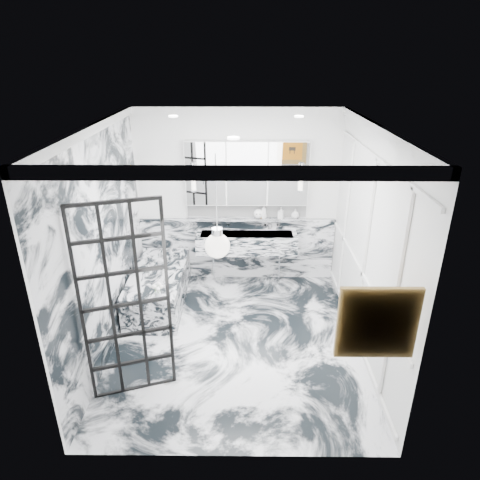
{
  "coord_description": "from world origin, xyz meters",
  "views": [
    {
      "loc": [
        0.1,
        -4.7,
        3.53
      ],
      "look_at": [
        0.05,
        0.5,
        1.24
      ],
      "focal_mm": 32.0,
      "sensor_mm": 36.0,
      "label": 1
    }
  ],
  "objects_px": {
    "crittall_door": "(126,305)",
    "mirror_cabinet": "(247,173)",
    "trough_sink": "(247,243)",
    "bathtub": "(159,288)"
  },
  "relations": [
    {
      "from": "mirror_cabinet",
      "to": "bathtub",
      "type": "xyz_separation_m",
      "value": [
        -1.32,
        -0.83,
        -1.54
      ]
    },
    {
      "from": "crittall_door",
      "to": "mirror_cabinet",
      "type": "xyz_separation_m",
      "value": [
        1.27,
        2.64,
        0.7
      ]
    },
    {
      "from": "bathtub",
      "to": "trough_sink",
      "type": "bearing_deg",
      "value": 26.48
    },
    {
      "from": "bathtub",
      "to": "crittall_door",
      "type": "bearing_deg",
      "value": -88.3
    },
    {
      "from": "trough_sink",
      "to": "bathtub",
      "type": "height_order",
      "value": "trough_sink"
    },
    {
      "from": "mirror_cabinet",
      "to": "bathtub",
      "type": "relative_size",
      "value": 1.15
    },
    {
      "from": "crittall_door",
      "to": "mirror_cabinet",
      "type": "relative_size",
      "value": 1.18
    },
    {
      "from": "mirror_cabinet",
      "to": "crittall_door",
      "type": "bearing_deg",
      "value": -115.72
    },
    {
      "from": "crittall_door",
      "to": "mirror_cabinet",
      "type": "distance_m",
      "value": 3.01
    },
    {
      "from": "trough_sink",
      "to": "mirror_cabinet",
      "type": "distance_m",
      "value": 1.1
    }
  ]
}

